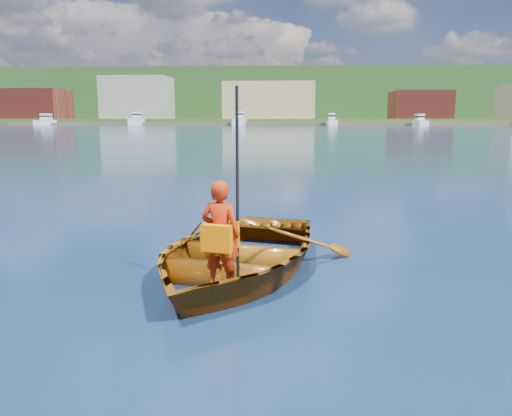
% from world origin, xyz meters
% --- Properties ---
extents(ground, '(600.00, 600.00, 0.00)m').
position_xyz_m(ground, '(0.00, 0.00, 0.00)').
color(ground, '#162A48').
rests_on(ground, ground).
extents(rowboat, '(3.66, 4.47, 0.81)m').
position_xyz_m(rowboat, '(0.44, -0.36, 0.25)').
color(rowboat, brown).
rests_on(rowboat, ground).
extents(child_paddler, '(0.51, 0.40, 2.24)m').
position_xyz_m(child_paddler, '(0.37, -1.27, 0.72)').
color(child_paddler, '#BC2408').
rests_on(child_paddler, ground).
extents(shoreline, '(400.00, 140.00, 22.00)m').
position_xyz_m(shoreline, '(0.00, 236.61, 10.32)').
color(shoreline, '#2A4D1E').
rests_on(shoreline, ground).
extents(dock, '(160.05, 8.68, 0.80)m').
position_xyz_m(dock, '(-4.24, 148.00, 0.40)').
color(dock, brown).
rests_on(dock, ground).
extents(waterfront_buildings, '(202.00, 16.00, 14.00)m').
position_xyz_m(waterfront_buildings, '(-7.74, 165.00, 7.74)').
color(waterfront_buildings, brown).
rests_on(waterfront_buildings, ground).
extents(marina_yachts, '(146.74, 13.60, 4.40)m').
position_xyz_m(marina_yachts, '(5.43, 143.31, 1.35)').
color(marina_yachts, white).
rests_on(marina_yachts, ground).
extents(hillside_trees, '(292.77, 72.03, 23.93)m').
position_xyz_m(hillside_trees, '(-15.16, 242.81, 19.09)').
color(hillside_trees, '#382314').
rests_on(hillside_trees, ground).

